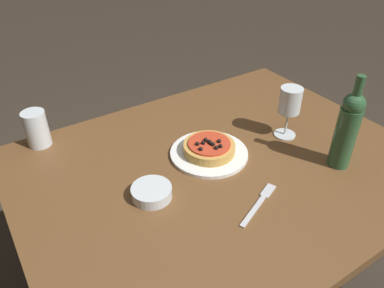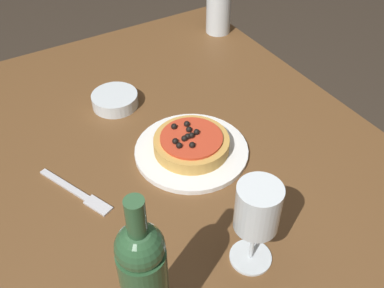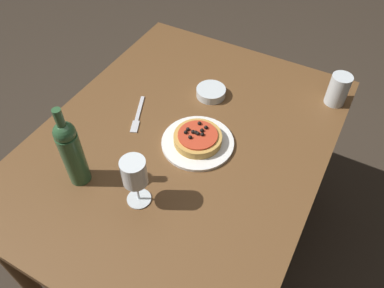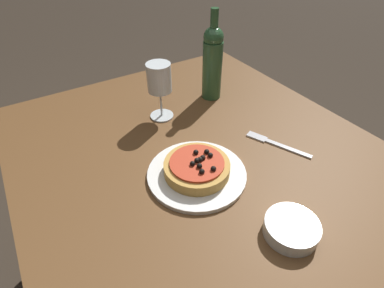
{
  "view_description": "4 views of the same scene",
  "coord_description": "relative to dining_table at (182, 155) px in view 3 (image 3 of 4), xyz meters",
  "views": [
    {
      "loc": [
        0.6,
        0.75,
        1.5
      ],
      "look_at": [
        0.05,
        -0.1,
        0.8
      ],
      "focal_mm": 35.0,
      "sensor_mm": 36.0,
      "label": 1
    },
    {
      "loc": [
        -0.64,
        0.32,
        1.46
      ],
      "look_at": [
        -0.05,
        -0.03,
        0.85
      ],
      "focal_mm": 42.0,
      "sensor_mm": 36.0,
      "label": 2
    },
    {
      "loc": [
        -0.78,
        -0.47,
        1.76
      ],
      "look_at": [
        -0.03,
        -0.06,
        0.79
      ],
      "focal_mm": 35.0,
      "sensor_mm": 36.0,
      "label": 3
    },
    {
      "loc": [
        0.47,
        -0.37,
        1.32
      ],
      "look_at": [
        -0.04,
        -0.05,
        0.83
      ],
      "focal_mm": 28.0,
      "sensor_mm": 36.0,
      "label": 4
    }
  ],
  "objects": [
    {
      "name": "ground_plane",
      "position": [
        0.0,
        0.0,
        -0.67
      ],
      "size": [
        14.0,
        14.0,
        0.0
      ],
      "primitive_type": "plane",
      "color": "#382D23"
    },
    {
      "name": "dining_table",
      "position": [
        0.0,
        0.0,
        0.0
      ],
      "size": [
        1.27,
        0.99,
        0.76
      ],
      "color": "brown",
      "rests_on": "ground_plane"
    },
    {
      "name": "dinner_plate",
      "position": [
        0.01,
        -0.06,
        0.1
      ],
      "size": [
        0.26,
        0.26,
        0.01
      ],
      "color": "white",
      "rests_on": "dining_table"
    },
    {
      "name": "pizza",
      "position": [
        0.01,
        -0.06,
        0.12
      ],
      "size": [
        0.17,
        0.17,
        0.05
      ],
      "color": "gold",
      "rests_on": "dinner_plate"
    },
    {
      "name": "wine_glass",
      "position": [
        -0.29,
        -0.01,
        0.22
      ],
      "size": [
        0.08,
        0.08,
        0.19
      ],
      "color": "silver",
      "rests_on": "dining_table"
    },
    {
      "name": "wine_bottle",
      "position": [
        -0.31,
        0.21,
        0.23
      ],
      "size": [
        0.07,
        0.07,
        0.31
      ],
      "color": "#2D5633",
      "rests_on": "dining_table"
    },
    {
      "name": "water_cup",
      "position": [
        0.46,
        -0.43,
        0.15
      ],
      "size": [
        0.08,
        0.08,
        0.13
      ],
      "color": "silver",
      "rests_on": "dining_table"
    },
    {
      "name": "side_bowl",
      "position": [
        0.26,
        0.01,
        0.11
      ],
      "size": [
        0.12,
        0.12,
        0.03
      ],
      "color": "silver",
      "rests_on": "dining_table"
    },
    {
      "name": "fork",
      "position": [
        0.02,
        0.2,
        0.09
      ],
      "size": [
        0.19,
        0.1,
        0.0
      ],
      "rotation": [
        0.0,
        0.0,
        -2.73
      ],
      "color": "silver",
      "rests_on": "dining_table"
    }
  ]
}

